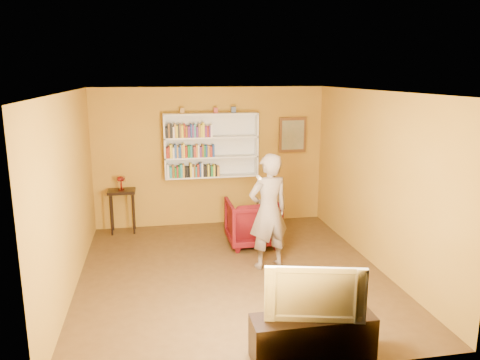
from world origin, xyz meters
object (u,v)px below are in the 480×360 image
ruby_lustre (121,180)px  armchair (252,222)px  television (314,290)px  person (268,211)px  console_table (122,197)px  bookshelf (211,145)px  tv_cabinet (312,337)px

ruby_lustre → armchair: (2.27, -1.09, -0.61)m
armchair → television: bearing=88.5°
ruby_lustre → person: 3.11m
console_table → television: (2.19, -4.50, 0.08)m
television → person: bearing=101.2°
bookshelf → tv_cabinet: 4.88m
bookshelf → ruby_lustre: size_ratio=6.92×
person → television: size_ratio=1.74×
bookshelf → console_table: (-1.71, -0.16, -0.91)m
armchair → person: bearing=91.6°
tv_cabinet → person: bearing=87.3°
armchair → bookshelf: bearing=-65.9°
ruby_lustre → armchair: ruby_lustre is taller
bookshelf → console_table: bookshelf is taller
armchair → tv_cabinet: (-0.09, -3.41, -0.17)m
armchair → tv_cabinet: armchair is taller
bookshelf → television: bearing=-84.2°
person → television: person is taller
ruby_lustre → tv_cabinet: size_ratio=0.20×
ruby_lustre → armchair: bearing=-25.6°
console_table → ruby_lustre: (-0.00, 0.00, 0.33)m
console_table → television: bearing=-64.1°
person → armchair: bearing=-101.8°
armchair → console_table: bearing=-25.6°
person → tv_cabinet: 2.50m
bookshelf → television: bookshelf is taller
ruby_lustre → tv_cabinet: (2.19, -4.50, -0.78)m
ruby_lustre → console_table: bearing=-63.4°
tv_cabinet → armchair: bearing=88.6°
armchair → tv_cabinet: size_ratio=0.68×
person → bookshelf: bearing=-88.8°
console_table → person: bearing=-42.3°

